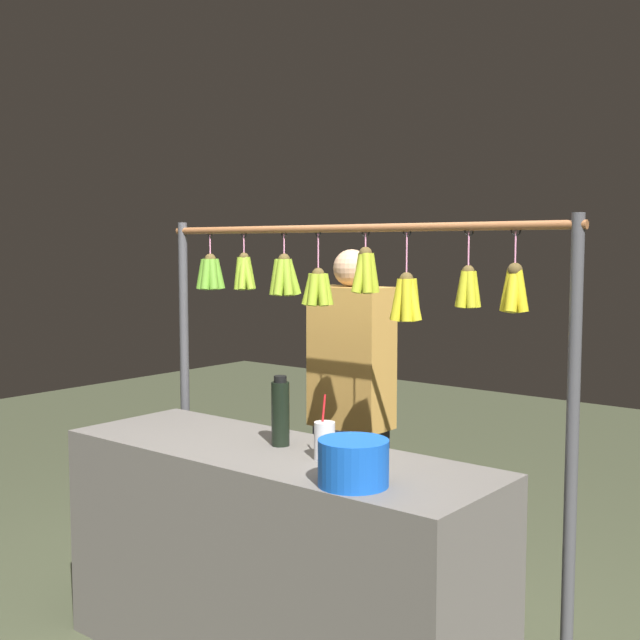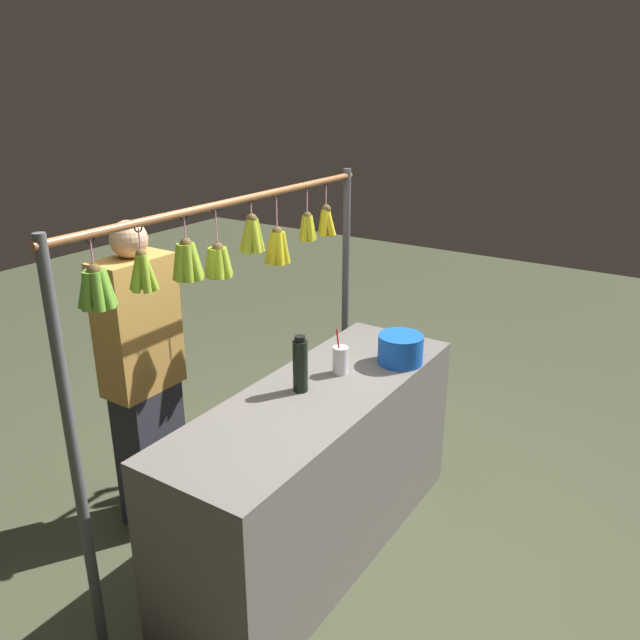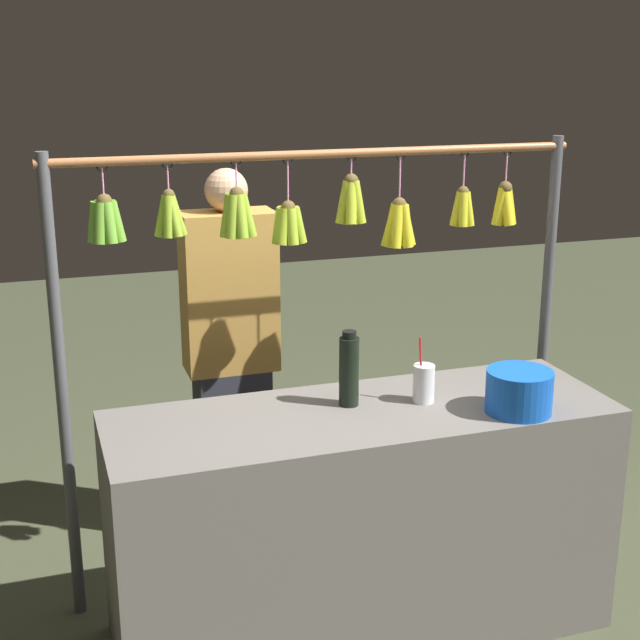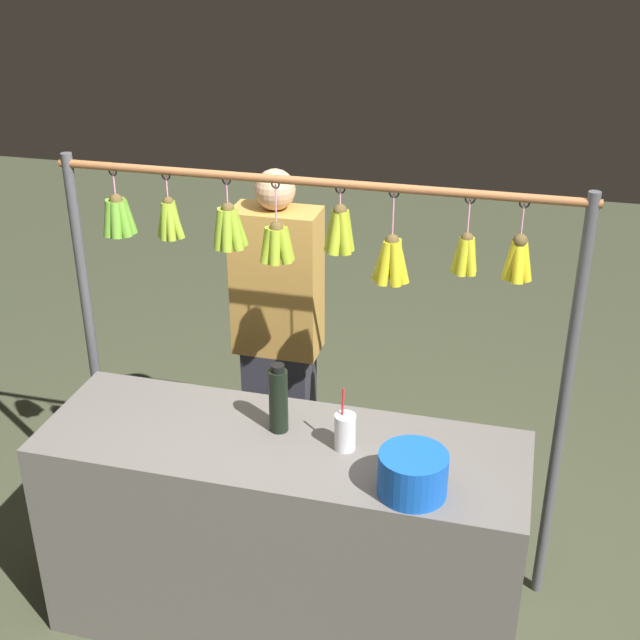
{
  "view_description": "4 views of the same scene",
  "coord_description": "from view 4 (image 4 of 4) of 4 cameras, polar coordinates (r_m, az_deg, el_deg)",
  "views": [
    {
      "loc": [
        -2.03,
        2.23,
        1.63
      ],
      "look_at": [
        -0.22,
        0.0,
        1.37
      ],
      "focal_mm": 45.91,
      "sensor_mm": 36.0,
      "label": 1
    },
    {
      "loc": [
        2.18,
        1.44,
        2.2
      ],
      "look_at": [
        -0.03,
        0.0,
        1.21
      ],
      "focal_mm": 35.61,
      "sensor_mm": 36.0,
      "label": 2
    },
    {
      "loc": [
        1.05,
        2.7,
        2.04
      ],
      "look_at": [
        0.16,
        0.0,
        1.2
      ],
      "focal_mm": 50.61,
      "sensor_mm": 36.0,
      "label": 3
    },
    {
      "loc": [
        -0.77,
        2.4,
        2.57
      ],
      "look_at": [
        -0.15,
        0.0,
        1.36
      ],
      "focal_mm": 47.07,
      "sensor_mm": 36.0,
      "label": 4
    }
  ],
  "objects": [
    {
      "name": "ground_plane",
      "position": [
        3.6,
        -2.4,
        -19.63
      ],
      "size": [
        12.0,
        12.0,
        0.0
      ],
      "primitive_type": "plane",
      "color": "#414630"
    },
    {
      "name": "market_counter",
      "position": [
        3.31,
        -2.54,
        -14.4
      ],
      "size": [
        1.77,
        0.59,
        0.86
      ],
      "primitive_type": "cube",
      "color": "#66605B",
      "rests_on": "ground"
    },
    {
      "name": "display_rack",
      "position": [
        3.21,
        -1.23,
        2.67
      ],
      "size": [
        2.02,
        0.14,
        1.74
      ],
      "color": "#4C4C51",
      "rests_on": "ground"
    },
    {
      "name": "water_bottle",
      "position": [
        3.04,
        -2.85,
        -5.4
      ],
      "size": [
        0.07,
        0.07,
        0.27
      ],
      "color": "black",
      "rests_on": "market_counter"
    },
    {
      "name": "blue_bucket",
      "position": [
        2.77,
        6.32,
        -10.34
      ],
      "size": [
        0.23,
        0.23,
        0.15
      ],
      "primitive_type": "cylinder",
      "color": "blue",
      "rests_on": "market_counter"
    },
    {
      "name": "drink_cup",
      "position": [
        2.97,
        1.71,
        -7.6
      ],
      "size": [
        0.08,
        0.08,
        0.23
      ],
      "color": "silver",
      "rests_on": "market_counter"
    },
    {
      "name": "vendor_person",
      "position": [
        3.85,
        -2.83,
        -1.55
      ],
      "size": [
        0.38,
        0.21,
        1.61
      ],
      "color": "#2D2D38",
      "rests_on": "ground"
    }
  ]
}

